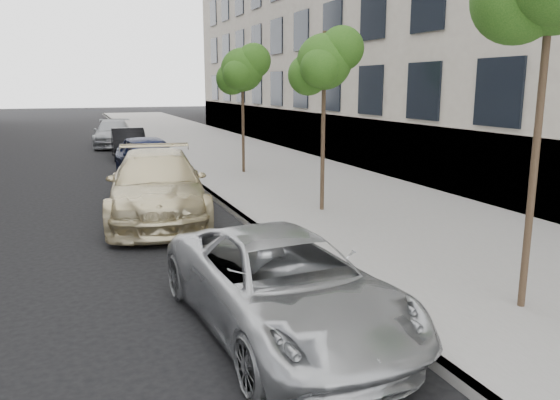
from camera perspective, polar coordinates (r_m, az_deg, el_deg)
sidewalk at (r=28.98m, az=-7.39°, el=5.67°), size 6.40×72.00×0.14m
curb at (r=28.40m, az=-13.54°, el=5.31°), size 0.15×72.00×0.14m
tree_mid at (r=13.32m, az=4.74°, el=14.20°), size 1.66×1.46×4.40m
tree_far at (r=19.38m, az=-3.89°, el=13.44°), size 1.80×1.60×4.45m
minivan at (r=7.17m, az=0.32°, el=-8.80°), size 2.42×4.73×1.28m
suv at (r=13.45m, az=-12.72°, el=1.47°), size 2.98×5.80×1.61m
sedan_blue at (r=19.02m, az=-13.60°, el=4.28°), size 2.05×4.55×1.52m
sedan_black at (r=25.22m, az=-15.54°, el=5.74°), size 1.53×4.01×1.31m
sedan_rear at (r=30.19m, az=-17.00°, el=6.67°), size 2.45×4.91×1.37m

